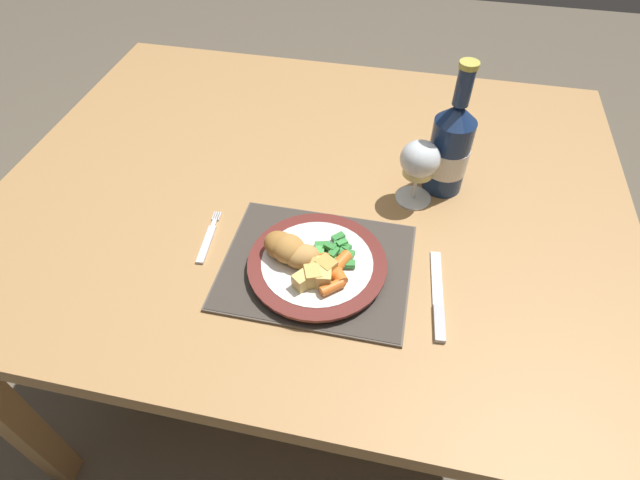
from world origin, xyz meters
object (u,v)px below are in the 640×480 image
object	(u,v)px
dinner_plate	(317,265)
dining_table	(312,213)
fork	(208,240)
bottle	(450,148)
table_knife	(438,302)
wine_glass	(420,161)

from	to	relation	value
dinner_plate	dining_table	bearing A→B (deg)	104.91
dinner_plate	fork	bearing A→B (deg)	172.67
dinner_plate	bottle	bearing A→B (deg)	53.78
dining_table	bottle	world-z (taller)	bottle
fork	table_knife	xyz separation A→B (m)	(0.43, -0.05, 0.00)
dinner_plate	bottle	xyz separation A→B (m)	(0.20, 0.28, 0.08)
dining_table	bottle	distance (m)	0.32
bottle	dinner_plate	bearing A→B (deg)	-126.22
dining_table	bottle	bearing A→B (deg)	11.13
dinner_plate	wine_glass	distance (m)	0.28
dinner_plate	wine_glass	bearing A→B (deg)	56.80
bottle	wine_glass	bearing A→B (deg)	-137.61
dinner_plate	table_knife	distance (m)	0.21
dining_table	fork	distance (m)	0.26
dining_table	fork	size ratio (longest dim) A/B	9.68
dining_table	wine_glass	world-z (taller)	wine_glass
table_knife	wine_glass	world-z (taller)	wine_glass
fork	bottle	bearing A→B (deg)	30.88
table_knife	dinner_plate	bearing A→B (deg)	173.04
dinner_plate	wine_glass	size ratio (longest dim) A/B	1.78
fork	bottle	size ratio (longest dim) A/B	0.49
fork	bottle	xyz separation A→B (m)	(0.42, 0.25, 0.09)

